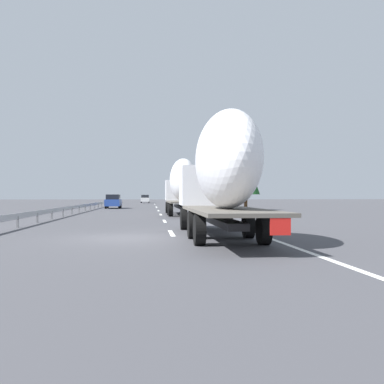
% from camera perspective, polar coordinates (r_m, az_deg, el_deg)
% --- Properties ---
extents(ground_plane, '(260.00, 260.00, 0.00)m').
position_cam_1_polar(ground_plane, '(57.87, -6.24, -2.09)').
color(ground_plane, '#424247').
extents(lane_stripe_0, '(3.20, 0.20, 0.01)m').
position_cam_1_polar(lane_stripe_0, '(19.93, -2.63, -5.25)').
color(lane_stripe_0, white).
rests_on(lane_stripe_0, ground_plane).
extents(lane_stripe_1, '(3.20, 0.20, 0.01)m').
position_cam_1_polar(lane_stripe_1, '(29.20, -3.51, -3.71)').
color(lane_stripe_1, white).
rests_on(lane_stripe_1, ground_plane).
extents(lane_stripe_2, '(3.20, 0.20, 0.01)m').
position_cam_1_polar(lane_stripe_2, '(39.15, -4.00, -2.88)').
color(lane_stripe_2, white).
rests_on(lane_stripe_2, ground_plane).
extents(lane_stripe_3, '(3.20, 0.20, 0.01)m').
position_cam_1_polar(lane_stripe_3, '(49.01, -4.28, -2.38)').
color(lane_stripe_3, white).
rests_on(lane_stripe_3, ground_plane).
extents(lane_stripe_4, '(3.20, 0.20, 0.01)m').
position_cam_1_polar(lane_stripe_4, '(62.14, -4.52, -1.97)').
color(lane_stripe_4, white).
rests_on(lane_stripe_4, ground_plane).
extents(lane_stripe_5, '(3.20, 0.20, 0.01)m').
position_cam_1_polar(lane_stripe_5, '(65.76, -4.57, -1.88)').
color(lane_stripe_5, white).
rests_on(lane_stripe_5, ground_plane).
extents(lane_stripe_6, '(3.20, 0.20, 0.01)m').
position_cam_1_polar(lane_stripe_6, '(82.33, -4.74, -1.59)').
color(lane_stripe_6, white).
rests_on(lane_stripe_6, ground_plane).
extents(lane_stripe_7, '(3.20, 0.20, 0.01)m').
position_cam_1_polar(lane_stripe_7, '(89.57, -4.79, -1.50)').
color(lane_stripe_7, white).
rests_on(lane_stripe_7, ground_plane).
extents(lane_stripe_8, '(3.20, 0.20, 0.01)m').
position_cam_1_polar(lane_stripe_8, '(88.79, -4.78, -1.50)').
color(lane_stripe_8, white).
rests_on(lane_stripe_8, ground_plane).
extents(edge_line_right, '(110.00, 0.20, 0.01)m').
position_cam_1_polar(edge_line_right, '(63.03, -1.16, -1.95)').
color(edge_line_right, white).
rests_on(edge_line_right, ground_plane).
extents(truck_lead, '(12.78, 2.55, 4.72)m').
position_cam_1_polar(truck_lead, '(38.28, -1.26, 0.95)').
color(truck_lead, silver).
rests_on(truck_lead, ground_plane).
extents(truck_trailing, '(12.74, 2.55, 4.70)m').
position_cam_1_polar(truck_trailing, '(17.34, 3.78, 2.61)').
color(truck_trailing, silver).
rests_on(truck_trailing, ground_plane).
extents(car_blue_sedan, '(4.77, 1.89, 1.79)m').
position_cam_1_polar(car_blue_sedan, '(58.43, -9.96, -1.17)').
color(car_blue_sedan, '#28479E').
rests_on(car_blue_sedan, ground_plane).
extents(car_white_van, '(4.44, 1.89, 1.78)m').
position_cam_1_polar(car_white_van, '(99.53, -5.98, -0.87)').
color(car_white_van, white).
rests_on(car_white_van, ground_plane).
extents(road_sign, '(0.10, 0.90, 3.07)m').
position_cam_1_polar(road_sign, '(59.15, 0.28, 0.01)').
color(road_sign, gray).
rests_on(road_sign, ground_plane).
extents(tree_0, '(3.26, 3.26, 6.25)m').
position_cam_1_polar(tree_0, '(51.90, 6.84, 2.14)').
color(tree_0, '#472D19').
rests_on(tree_0, ground_plane).
extents(tree_1, '(3.66, 3.66, 6.17)m').
position_cam_1_polar(tree_1, '(97.46, 1.44, 0.84)').
color(tree_1, '#472D19').
rests_on(tree_1, ground_plane).
extents(tree_2, '(3.09, 3.09, 6.30)m').
position_cam_1_polar(tree_2, '(99.83, 0.18, 0.82)').
color(tree_2, '#472D19').
rests_on(tree_2, ground_plane).
extents(tree_3, '(3.91, 3.91, 6.69)m').
position_cam_1_polar(tree_3, '(63.04, 2.77, 1.77)').
color(tree_3, '#472D19').
rests_on(tree_3, ground_plane).
extents(tree_4, '(3.31, 3.31, 5.81)m').
position_cam_1_polar(tree_4, '(66.18, 3.22, 1.22)').
color(tree_4, '#472D19').
rests_on(tree_4, ground_plane).
extents(guardrail_median, '(94.00, 0.10, 0.76)m').
position_cam_1_polar(guardrail_median, '(61.23, -11.82, -1.45)').
color(guardrail_median, '#9EA0A5').
rests_on(guardrail_median, ground_plane).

